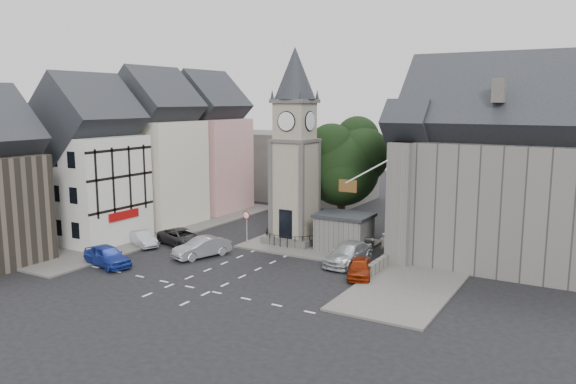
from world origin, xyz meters
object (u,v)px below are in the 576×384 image
Objects in this scene: stone_shelter at (344,233)px; clock_tower at (295,147)px; car_east_red at (360,268)px; car_west_blue at (107,256)px; pedestrian at (384,244)px.

clock_tower is at bearing 174.16° from stone_shelter.
car_east_red is at bearing -56.20° from stone_shelter.
car_west_blue is 2.47× the size of pedestrian.
car_west_blue is (-13.26, -12.33, -0.78)m from stone_shelter.
car_east_red is at bearing 75.45° from pedestrian.
stone_shelter is at bearing -33.48° from car_west_blue.
clock_tower reaches higher than car_east_red.
clock_tower reaches higher than stone_shelter.
stone_shelter is at bearing 104.13° from car_east_red.
pedestrian reaches higher than car_west_blue.
pedestrian reaches higher than car_east_red.
pedestrian is (-0.50, 5.92, 0.25)m from car_east_red.
clock_tower is at bearing -19.81° from car_west_blue.
stone_shelter is at bearing -5.84° from clock_tower.
pedestrian is (8.00, -0.10, -7.21)m from clock_tower.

